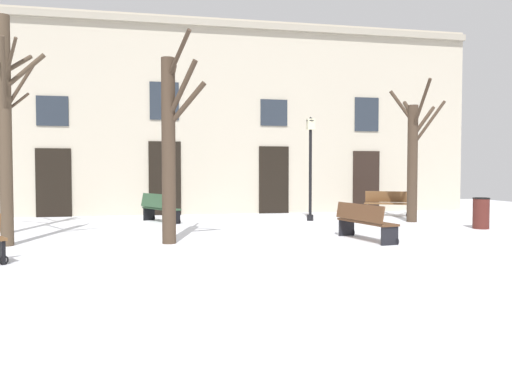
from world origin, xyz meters
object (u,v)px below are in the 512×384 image
Objects in this scene: tree_right_of_center at (5,121)px; litter_bin at (481,213)px; tree_foreground at (3,125)px; bench_far_corner at (159,208)px; tree_left_of_center at (170,143)px; bench_near_center_tree at (387,203)px; bench_near_lamp at (364,221)px; streetlamp at (310,157)px; tree_center at (413,155)px.

tree_right_of_center reaches higher than litter_bin.
bench_far_corner is (4.01, 2.13, -2.39)m from tree_foreground.
bench_near_center_tree is (8.03, 5.58, -1.81)m from tree_left_of_center.
bench_near_center_tree is (3.50, 5.94, 0.01)m from bench_near_lamp.
bench_far_corner is (-4.75, 5.24, 0.02)m from bench_near_lamp.
litter_bin is at bearing -38.05° from streetlamp.
tree_foreground reaches higher than streetlamp.
bench_near_center_tree is (3.33, 1.15, -1.66)m from streetlamp.
tree_right_of_center reaches higher than streetlamp.
tree_center is at bearing -18.14° from streetlamp.
tree_left_of_center is at bearing -136.70° from streetlamp.
bench_near_lamp is at bearing -159.44° from litter_bin.
tree_center is at bearing -51.98° from bench_near_lamp.
bench_near_lamp is (-0.17, -4.79, -1.67)m from streetlamp.
tree_left_of_center is at bearing -171.98° from litter_bin.
tree_right_of_center is 12.88m from bench_near_center_tree.
streetlamp is 5.45m from litter_bin.
bench_far_corner is (-8.07, 1.48, -1.71)m from tree_center.
tree_left_of_center is (4.23, -2.76, -0.60)m from tree_foreground.
tree_center is at bearing 3.05° from tree_foreground.
bench_near_lamp is 1.18× the size of bench_near_center_tree.
tree_foreground is at bearing 173.33° from litter_bin.
tree_center is 5.30m from bench_near_lamp.
tree_left_of_center is 5.17× the size of litter_bin.
bench_far_corner is at bearing 157.94° from litter_bin.
streetlamp is at bearing 43.30° from tree_left_of_center.
bench_near_center_tree is 0.94× the size of bench_far_corner.
bench_far_corner reaches higher than litter_bin.
streetlamp is (-3.14, 1.03, -0.06)m from tree_center.
tree_left_of_center is (3.53, -0.36, -0.45)m from tree_right_of_center.
litter_bin is at bearing -66.56° from tree_center.
streetlamp reaches higher than bench_near_lamp.
bench_near_lamp is at bearing -91.77° from bench_near_center_tree.
tree_foreground reaches higher than litter_bin.
bench_near_lamp is at bearing -4.52° from tree_left_of_center.
tree_foreground is 5.08m from tree_left_of_center.
tree_left_of_center reaches higher than bench_near_center_tree.
bench_far_corner reaches higher than bench_near_lamp.
streetlamp reaches higher than litter_bin.
tree_left_of_center is at bearing -116.47° from bench_near_center_tree.
tree_foreground is at bearing 59.83° from bench_near_lamp.
bench_far_corner is at bearing 53.89° from tree_right_of_center.
tree_left_of_center reaches higher than streetlamp.
tree_foreground is 12.11m from tree_center.
bench_far_corner is at bearing 31.59° from bench_near_lamp.
tree_center is 1.29× the size of streetlamp.
tree_left_of_center is 8.55m from tree_center.
tree_center reaches higher than bench_near_center_tree.
bench_far_corner is (-0.22, 4.89, -1.80)m from tree_left_of_center.
tree_center is 8.38m from bench_far_corner.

